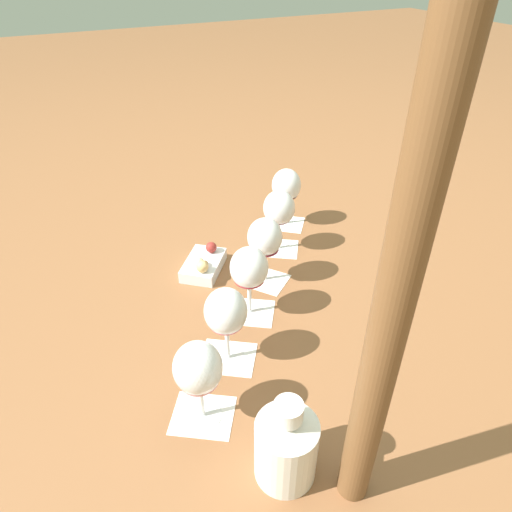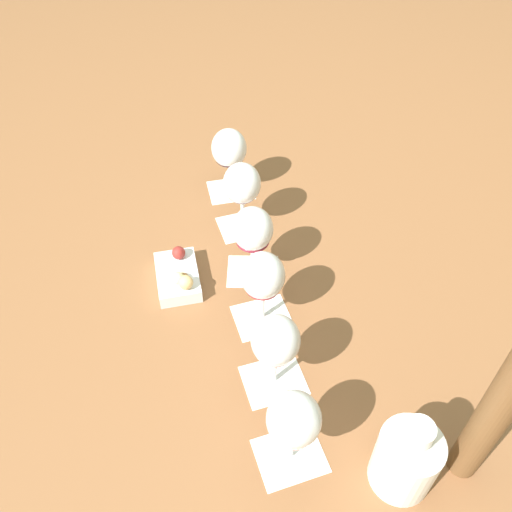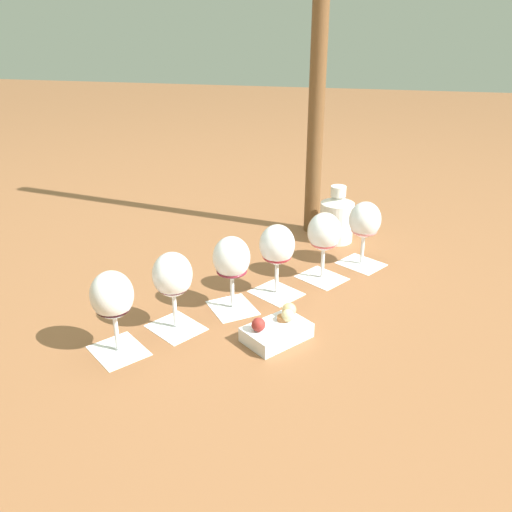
% 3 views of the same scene
% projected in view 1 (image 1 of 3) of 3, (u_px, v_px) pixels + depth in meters
% --- Properties ---
extents(ground_plane, '(8.00, 8.00, 0.00)m').
position_uv_depth(ground_plane, '(256.00, 295.00, 1.09)').
color(ground_plane, brown).
extents(tasting_card_0, '(0.14, 0.14, 0.00)m').
position_uv_depth(tasting_card_0, '(203.00, 415.00, 0.81)').
color(tasting_card_0, white).
rests_on(tasting_card_0, ground_plane).
extents(tasting_card_1, '(0.14, 0.14, 0.00)m').
position_uv_depth(tasting_card_1, '(228.00, 357.00, 0.93)').
color(tasting_card_1, white).
rests_on(tasting_card_1, ground_plane).
extents(tasting_card_2, '(0.14, 0.14, 0.00)m').
position_uv_depth(tasting_card_2, '(250.00, 312.00, 1.04)').
color(tasting_card_2, white).
rests_on(tasting_card_2, ground_plane).
extents(tasting_card_3, '(0.14, 0.14, 0.00)m').
position_uv_depth(tasting_card_3, '(264.00, 279.00, 1.14)').
color(tasting_card_3, white).
rests_on(tasting_card_3, ground_plane).
extents(tasting_card_4, '(0.14, 0.14, 0.00)m').
position_uv_depth(tasting_card_4, '(278.00, 248.00, 1.25)').
color(tasting_card_4, white).
rests_on(tasting_card_4, ground_plane).
extents(tasting_card_5, '(0.14, 0.14, 0.00)m').
position_uv_depth(tasting_card_5, '(285.00, 223.00, 1.36)').
color(tasting_card_5, white).
rests_on(tasting_card_5, ground_plane).
extents(wine_glass_0, '(0.08, 0.08, 0.17)m').
position_uv_depth(wine_glass_0, '(198.00, 371.00, 0.75)').
color(wine_glass_0, white).
rests_on(wine_glass_0, tasting_card_0).
extents(wine_glass_1, '(0.08, 0.08, 0.17)m').
position_uv_depth(wine_glass_1, '(226.00, 315.00, 0.86)').
color(wine_glass_1, white).
rests_on(wine_glass_1, tasting_card_1).
extents(wine_glass_2, '(0.08, 0.08, 0.17)m').
position_uv_depth(wine_glass_2, '(249.00, 271.00, 0.97)').
color(wine_glass_2, white).
rests_on(wine_glass_2, tasting_card_2).
extents(wine_glass_3, '(0.08, 0.08, 0.17)m').
position_uv_depth(wine_glass_3, '(265.00, 240.00, 1.07)').
color(wine_glass_3, white).
rests_on(wine_glass_3, tasting_card_3).
extents(wine_glass_4, '(0.08, 0.08, 0.17)m').
position_uv_depth(wine_glass_4, '(279.00, 211.00, 1.18)').
color(wine_glass_4, white).
rests_on(wine_glass_4, tasting_card_4).
extents(wine_glass_5, '(0.08, 0.08, 0.17)m').
position_uv_depth(wine_glass_5, '(286.00, 188.00, 1.29)').
color(wine_glass_5, white).
rests_on(wine_glass_5, tasting_card_5).
extents(ceramic_vase, '(0.10, 0.10, 0.17)m').
position_uv_depth(ceramic_vase, '(286.00, 444.00, 0.69)').
color(ceramic_vase, white).
rests_on(ceramic_vase, ground_plane).
extents(snack_dish, '(0.15, 0.16, 0.06)m').
position_uv_depth(snack_dish, '(204.00, 264.00, 1.16)').
color(snack_dish, silver).
rests_on(snack_dish, ground_plane).
extents(umbrella_pole, '(0.05, 0.05, 1.08)m').
position_uv_depth(umbrella_pole, '(426.00, 164.00, 0.40)').
color(umbrella_pole, brown).
rests_on(umbrella_pole, ground_plane).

